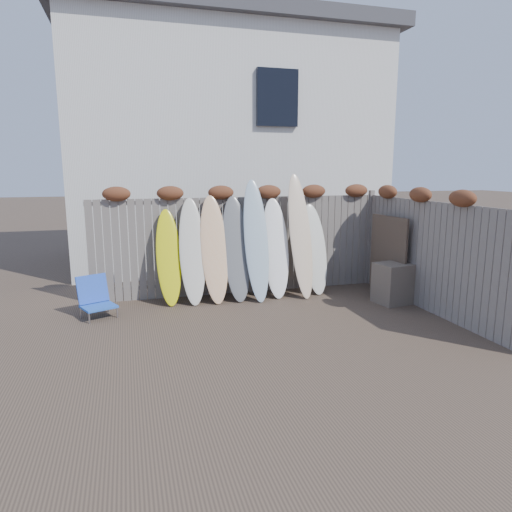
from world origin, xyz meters
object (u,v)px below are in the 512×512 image
object	(u,v)px
beach_chair	(96,298)
surfboard_0	(169,257)
lattice_panel	(388,257)
wooden_crate	(394,283)

from	to	relation	value
beach_chair	surfboard_0	size ratio (longest dim) A/B	0.39
lattice_panel	surfboard_0	bearing A→B (deg)	164.64
wooden_crate	surfboard_0	distance (m)	4.37
lattice_panel	surfboard_0	size ratio (longest dim) A/B	0.87
wooden_crate	surfboard_0	bearing A→B (deg)	164.37
beach_chair	wooden_crate	distance (m)	5.56
wooden_crate	surfboard_0	world-z (taller)	surfboard_0
wooden_crate	lattice_panel	xyz separation A→B (m)	(0.11, 0.43, 0.43)
beach_chair	lattice_panel	xyz separation A→B (m)	(5.62, -0.28, 0.49)
beach_chair	wooden_crate	size ratio (longest dim) A/B	0.95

